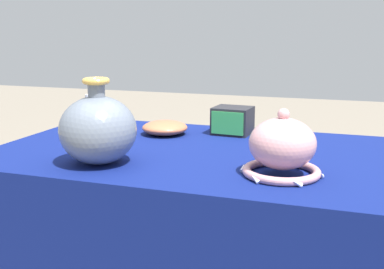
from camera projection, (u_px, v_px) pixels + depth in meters
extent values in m
cylinder|color=brown|center=(96.00, 213.00, 2.10)|extent=(0.04, 0.04, 0.75)
cylinder|color=brown|center=(378.00, 251.00, 1.73)|extent=(0.04, 0.04, 0.75)
cube|color=brown|center=(198.00, 156.00, 1.52)|extent=(1.25, 0.77, 0.03)
cube|color=navy|center=(198.00, 151.00, 1.52)|extent=(1.27, 0.79, 0.01)
cube|color=navy|center=(147.00, 252.00, 1.19)|extent=(1.27, 0.01, 0.33)
ellipsoid|color=slate|center=(98.00, 130.00, 1.34)|extent=(0.22, 0.22, 0.19)
cylinder|color=slate|center=(96.00, 90.00, 1.32)|extent=(0.05, 0.05, 0.05)
torus|color=gold|center=(96.00, 81.00, 1.32)|extent=(0.08, 0.08, 0.02)
torus|color=#D19399|center=(281.00, 171.00, 1.25)|extent=(0.20, 0.20, 0.02)
ellipsoid|color=#D19399|center=(282.00, 144.00, 1.24)|extent=(0.17, 0.17, 0.13)
sphere|color=#D19399|center=(284.00, 114.00, 1.22)|extent=(0.03, 0.03, 0.03)
cone|color=white|center=(322.00, 175.00, 1.22)|extent=(0.01, 0.03, 0.02)
cone|color=white|center=(305.00, 164.00, 1.32)|extent=(0.03, 0.02, 0.02)
cone|color=white|center=(268.00, 161.00, 1.35)|extent=(0.03, 0.02, 0.02)
cone|color=white|center=(243.00, 168.00, 1.28)|extent=(0.01, 0.03, 0.02)
cone|color=white|center=(255.00, 179.00, 1.19)|extent=(0.03, 0.02, 0.02)
cone|color=white|center=(297.00, 183.00, 1.15)|extent=(0.03, 0.02, 0.02)
cube|color=#232328|center=(233.00, 120.00, 1.75)|extent=(0.14, 0.12, 0.10)
cube|color=green|center=(227.00, 123.00, 1.69)|extent=(0.12, 0.01, 0.08)
ellipsoid|color=white|center=(93.00, 119.00, 1.69)|extent=(0.12, 0.12, 0.13)
cylinder|color=white|center=(92.00, 98.00, 1.67)|extent=(0.04, 0.04, 0.02)
ellipsoid|color=#BC6642|center=(165.00, 128.00, 1.74)|extent=(0.16, 0.16, 0.05)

